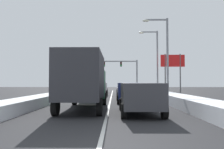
# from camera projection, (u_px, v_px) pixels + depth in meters

# --- Properties ---
(ground_plane) EXTENTS (120.00, 120.00, 0.00)m
(ground_plane) POSITION_uv_depth(u_px,v_px,m) (110.00, 101.00, 20.53)
(ground_plane) COLOR #28282B
(lane_stripe_between_right_lane_and_center_lane) EXTENTS (0.14, 43.30, 0.01)m
(lane_stripe_between_right_lane_and_center_lane) POSITION_uv_depth(u_px,v_px,m) (111.00, 98.00, 24.46)
(lane_stripe_between_right_lane_and_center_lane) COLOR silver
(lane_stripe_between_right_lane_and_center_lane) RESTS_ON ground
(snow_bank_right_shoulder) EXTENTS (1.78, 43.30, 0.74)m
(snow_bank_right_shoulder) POSITION_uv_depth(u_px,v_px,m) (159.00, 94.00, 24.41)
(snow_bank_right_shoulder) COLOR white
(snow_bank_right_shoulder) RESTS_ON ground
(snow_bank_left_shoulder) EXTENTS (1.72, 43.30, 0.68)m
(snow_bank_left_shoulder) POSITION_uv_depth(u_px,v_px,m) (64.00, 95.00, 24.53)
(snow_bank_left_shoulder) COLOR white
(snow_bank_left_shoulder) RESTS_ON ground
(suv_charcoal_right_lane_nearest) EXTENTS (2.16, 4.90, 1.67)m
(suv_charcoal_right_lane_nearest) POSITION_uv_depth(u_px,v_px,m) (140.00, 95.00, 12.00)
(suv_charcoal_right_lane_nearest) COLOR #38383D
(suv_charcoal_right_lane_nearest) RESTS_ON ground
(suv_navy_right_lane_second) EXTENTS (2.16, 4.90, 1.67)m
(suv_navy_right_lane_second) POSITION_uv_depth(u_px,v_px,m) (129.00, 90.00, 18.90)
(suv_navy_right_lane_second) COLOR navy
(suv_navy_right_lane_second) RESTS_ON ground
(sedan_maroon_right_lane_third) EXTENTS (2.00, 4.50, 1.51)m
(sedan_maroon_right_lane_third) POSITION_uv_depth(u_px,v_px,m) (128.00, 91.00, 25.24)
(sedan_maroon_right_lane_third) COLOR maroon
(sedan_maroon_right_lane_third) RESTS_ON ground
(sedan_white_right_lane_fourth) EXTENTS (2.00, 4.50, 1.51)m
(sedan_white_right_lane_fourth) POSITION_uv_depth(u_px,v_px,m) (123.00, 89.00, 31.89)
(sedan_white_right_lane_fourth) COLOR silver
(sedan_white_right_lane_fourth) RESTS_ON ground
(box_truck_center_lane_nearest) EXTENTS (2.53, 7.20, 3.36)m
(box_truck_center_lane_nearest) POSITION_uv_depth(u_px,v_px,m) (84.00, 79.00, 13.66)
(box_truck_center_lane_nearest) COLOR #1E5633
(box_truck_center_lane_nearest) RESTS_ON ground
(suv_tan_center_lane_second) EXTENTS (2.16, 4.90, 1.67)m
(suv_tan_center_lane_second) POSITION_uv_depth(u_px,v_px,m) (94.00, 89.00, 21.50)
(suv_tan_center_lane_second) COLOR #937F60
(suv_tan_center_lane_second) RESTS_ON ground
(suv_silver_center_lane_third) EXTENTS (2.16, 4.90, 1.67)m
(suv_silver_center_lane_third) POSITION_uv_depth(u_px,v_px,m) (99.00, 88.00, 27.90)
(suv_silver_center_lane_third) COLOR #B7BABF
(suv_silver_center_lane_third) RESTS_ON ground
(suv_gray_center_lane_fourth) EXTENTS (2.16, 4.90, 1.67)m
(suv_gray_center_lane_fourth) POSITION_uv_depth(u_px,v_px,m) (100.00, 87.00, 34.46)
(suv_gray_center_lane_fourth) COLOR slate
(suv_gray_center_lane_fourth) RESTS_ON ground
(traffic_light_gantry) EXTENTS (7.54, 0.47, 6.20)m
(traffic_light_gantry) POSITION_uv_depth(u_px,v_px,m) (125.00, 68.00, 44.25)
(traffic_light_gantry) COLOR slate
(traffic_light_gantry) RESTS_ON ground
(street_lamp_right_near) EXTENTS (2.66, 0.36, 8.33)m
(street_lamp_right_near) POSITION_uv_depth(u_px,v_px,m) (164.00, 51.00, 22.61)
(street_lamp_right_near) COLOR gray
(street_lamp_right_near) RESTS_ON ground
(street_lamp_right_mid) EXTENTS (2.66, 0.36, 8.87)m
(street_lamp_right_mid) POSITION_uv_depth(u_px,v_px,m) (155.00, 57.00, 30.48)
(street_lamp_right_mid) COLOR gray
(street_lamp_right_mid) RESTS_ON ground
(roadside_sign_right) EXTENTS (3.20, 0.16, 5.50)m
(roadside_sign_right) POSITION_uv_depth(u_px,v_px,m) (173.00, 65.00, 29.37)
(roadside_sign_right) COLOR #59595B
(roadside_sign_right) RESTS_ON ground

